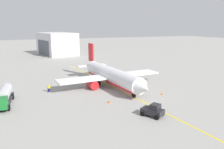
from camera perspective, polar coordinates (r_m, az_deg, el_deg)
The scene contains 9 objects.
ground_plane at distance 56.37m, azimuth 0.00°, elevation -2.98°, with size 400.00×400.00×0.00m, color #9E9B96.
airplane at distance 56.15m, azimuth -0.23°, elevation -0.26°, with size 31.04×26.97×9.65m.
fuel_tanker at distance 47.94m, azimuth -25.53°, elevation -4.85°, with size 10.68×3.55×3.15m.
pushback_tug at distance 38.76m, azimuth 10.26°, elevation -8.88°, with size 4.12×3.69×2.20m.
refueling_worker at distance 53.50m, azimuth -15.58°, elevation -3.38°, with size 0.61×0.63×1.71m.
safety_cone_nose at distance 50.80m, azimuth 12.46°, elevation -4.68°, with size 0.50×0.50×0.56m, color #F2590F.
safety_cone_wingtip at distance 44.65m, azimuth -0.65°, elevation -6.76°, with size 0.53×0.53×0.59m, color #F2590F.
distant_hangar at distance 119.62m, azimuth -13.65°, elevation 7.50°, with size 24.56×18.43×10.99m.
taxi_line_marking at distance 56.37m, azimuth 0.00°, elevation -2.97°, with size 64.70×0.30×0.01m, color yellow.
Camera 1 is at (50.12, -21.03, 14.92)m, focal length 36.47 mm.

